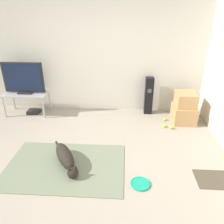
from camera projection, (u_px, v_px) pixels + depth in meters
name	position (u px, v px, depth m)	size (l,w,h in m)	color
ground_plane	(70.00, 162.00, 3.46)	(12.00, 12.00, 0.00)	#9E9384
wall_back	(88.00, 55.00, 4.81)	(8.00, 0.06, 2.55)	beige
area_rug	(65.00, 166.00, 3.37)	(1.80, 1.20, 0.01)	slate
dog	(66.00, 157.00, 3.35)	(0.58, 0.90, 0.25)	black
frisbee	(140.00, 184.00, 3.01)	(0.27, 0.27, 0.03)	#199E7A
cardboard_box_lower	(184.00, 114.00, 4.63)	(0.46, 0.51, 0.36)	tan
cardboard_box_upper	(186.00, 99.00, 4.49)	(0.39, 0.44, 0.29)	tan
floor_speaker	(149.00, 96.00, 4.92)	(0.18, 0.18, 0.84)	black
tv_stand	(26.00, 96.00, 4.89)	(0.94, 0.50, 0.50)	#A8A8AD
tv	(23.00, 78.00, 4.72)	(0.89, 0.20, 0.69)	#232326
tennis_ball_by_boxes	(164.00, 126.00, 4.46)	(0.07, 0.07, 0.07)	#C6E033
tennis_ball_near_speaker	(165.00, 119.00, 4.73)	(0.07, 0.07, 0.07)	#C6E033
tennis_ball_loose_on_carpet	(171.00, 127.00, 4.39)	(0.07, 0.07, 0.07)	#C6E033
game_console	(34.00, 112.00, 5.06)	(0.28, 0.22, 0.08)	black
door_mat	(218.00, 180.00, 3.10)	(0.63, 0.41, 0.01)	#4C4233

